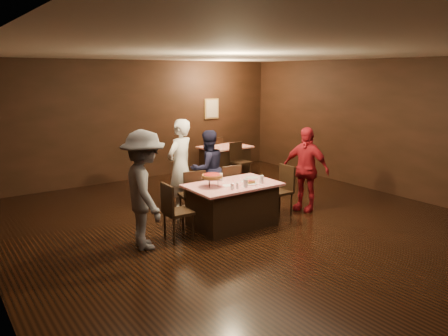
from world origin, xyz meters
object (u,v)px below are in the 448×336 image
at_px(diner_white_jacket, 180,166).
at_px(diner_navy_hoodie, 208,169).
at_px(chair_end_right, 279,191).
at_px(glass_front_left, 245,183).
at_px(main_table, 233,205).
at_px(chair_back_far, 213,154).
at_px(diner_red_shirt, 305,169).
at_px(back_table, 225,160).
at_px(chair_back_near, 241,161).
at_px(pizza_stand, 212,176).
at_px(glass_front_right, 262,179).
at_px(diner_grey_knit, 144,190).
at_px(glass_back, 221,177).
at_px(chair_far_left, 192,194).
at_px(chair_end_left, 178,211).
at_px(plate_empty, 252,178).
at_px(chair_far_right, 227,188).

relative_size(diner_white_jacket, diner_navy_hoodie, 1.16).
relative_size(chair_end_right, glass_front_left, 6.79).
bearing_deg(main_table, diner_navy_hoodie, 77.41).
bearing_deg(chair_back_far, chair_end_right, 62.19).
height_order(main_table, diner_red_shirt, diner_red_shirt).
bearing_deg(main_table, back_table, 56.91).
height_order(chair_back_near, pizza_stand, pizza_stand).
xyz_separation_m(chair_end_right, glass_front_right, (-0.65, -0.25, 0.37)).
bearing_deg(chair_back_far, diner_grey_knit, 33.41).
height_order(diner_red_shirt, glass_front_right, diner_red_shirt).
relative_size(chair_back_near, glass_back, 6.79).
xyz_separation_m(back_table, chair_far_left, (-2.60, -2.62, 0.09)).
distance_m(main_table, back_table, 4.03).
xyz_separation_m(chair_end_right, diner_navy_hoodie, (-0.82, 1.24, 0.31)).
xyz_separation_m(chair_end_left, diner_red_shirt, (2.82, -0.07, 0.36)).
bearing_deg(plate_empty, chair_back_near, 56.85).
xyz_separation_m(back_table, diner_grey_knit, (-3.89, -3.39, 0.54)).
bearing_deg(diner_white_jacket, glass_front_right, 92.92).
height_order(chair_end_left, pizza_stand, pizza_stand).
xyz_separation_m(main_table, plate_empty, (0.55, 0.15, 0.39)).
height_order(main_table, glass_back, glass_back).
distance_m(chair_far_right, chair_back_far, 3.69).
height_order(diner_white_jacket, plate_empty, diner_white_jacket).
bearing_deg(glass_front_left, diner_white_jacket, 103.32).
bearing_deg(diner_grey_knit, diner_white_jacket, -35.23).
height_order(chair_far_left, diner_white_jacket, diner_white_jacket).
bearing_deg(diner_white_jacket, glass_front_left, 79.50).
distance_m(main_table, chair_far_left, 0.85).
bearing_deg(glass_back, glass_front_left, -80.54).
distance_m(back_table, glass_back, 3.84).
bearing_deg(chair_end_right, diner_grey_knit, -88.25).
relative_size(chair_back_far, diner_grey_knit, 0.51).
distance_m(diner_white_jacket, glass_back, 1.03).
height_order(chair_back_far, diner_red_shirt, diner_red_shirt).
relative_size(back_table, chair_far_right, 1.37).
xyz_separation_m(back_table, chair_end_left, (-3.30, -3.37, 0.09)).
distance_m(diner_grey_knit, diner_red_shirt, 3.41).
bearing_deg(diner_grey_knit, chair_end_left, -77.36).
bearing_deg(diner_red_shirt, chair_end_left, -109.81).
bearing_deg(chair_back_near, main_table, -135.39).
relative_size(chair_end_left, chair_back_far, 1.00).
bearing_deg(chair_back_far, glass_back, 46.18).
bearing_deg(back_table, chair_end_right, -108.04).
bearing_deg(chair_far_right, glass_front_right, 98.02).
relative_size(chair_far_left, diner_navy_hoodie, 0.61).
bearing_deg(diner_red_shirt, pizza_stand, -111.60).
xyz_separation_m(diner_white_jacket, glass_back, (0.28, -0.99, -0.07)).
xyz_separation_m(diner_navy_hoodie, pizza_stand, (-0.68, -1.19, 0.17)).
bearing_deg(diner_red_shirt, chair_far_left, -129.54).
relative_size(back_table, chair_end_left, 1.37).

